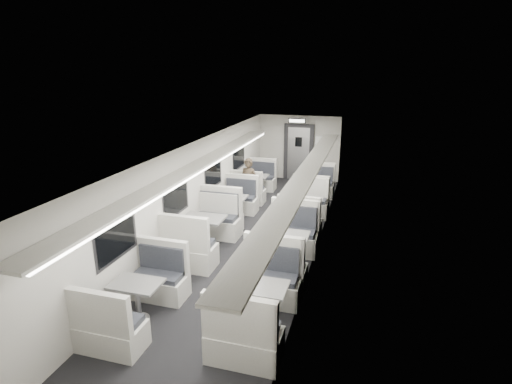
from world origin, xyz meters
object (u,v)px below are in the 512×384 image
Objects in this scene: booth_left_c at (204,233)px; booth_right_d at (259,305)px; booth_left_b at (232,208)px; vestibule_door at (298,153)px; booth_right_c at (285,251)px; booth_left_d at (138,301)px; booth_right_a at (315,192)px; exit_sign at (297,121)px; passenger at (248,183)px; booth_left_a at (255,185)px; booth_right_b at (305,212)px.

booth_right_d is at bearing -50.46° from booth_left_c.
booth_left_b is 0.88× the size of booth_left_c.
vestibule_door is (-1.00, 9.02, 0.65)m from booth_right_d.
booth_right_c is at bearing -81.84° from vestibule_door.
booth_left_d is at bearing -96.06° from vestibule_door.
booth_left_c is 1.15× the size of booth_left_d.
booth_right_a is 3.34× the size of exit_sign.
passenger is at bearing 87.76° from booth_left_c.
booth_right_d is at bearing -73.35° from booth_left_a.
booth_right_c is at bearing -90.00° from booth_right_b.
booth_left_c is 1.07× the size of booth_right_d.
vestibule_door reaches higher than passenger.
booth_right_d is at bearing -65.22° from booth_left_b.
booth_left_d is 5.33m from booth_right_b.
booth_left_d is at bearing -90.00° from booth_left_a.
booth_right_d is 8.80m from exit_sign.
booth_right_a is at bearing -7.18° from booth_left_a.
booth_left_c is 3.76× the size of exit_sign.
vestibule_door is (-1.00, 2.59, 0.67)m from booth_right_a.
booth_right_c is at bearing 50.66° from booth_left_d.
booth_left_c is (0.00, -1.91, 0.05)m from booth_left_b.
booth_right_b reaches higher than booth_left_a.
booth_right_c reaches higher than booth_left_d.
booth_right_a is 1.36× the size of passenger.
booth_left_c is 1.02× the size of booth_right_c.
booth_right_b is 3.46× the size of exit_sign.
exit_sign is at bearing 83.61° from booth_left_d.
booth_right_d is 5.85m from passenger.
exit_sign reaches higher than passenger.
booth_left_b is at bearing -173.76° from booth_right_b.
booth_left_b is 2.90m from booth_right_a.
booth_right_d is at bearing -90.00° from booth_right_a.
vestibule_door reaches higher than booth_left_c.
booth_right_b is at bearing 67.96° from booth_left_d.
booth_left_d is 7.11m from booth_right_a.
booth_right_a is at bearing 90.00° from booth_right_c.
vestibule_door reaches higher than booth_left_a.
booth_right_d is at bearing -90.00° from booth_right_b.
booth_left_b is 3.30× the size of exit_sign.
booth_left_b is 4.73m from exit_sign.
booth_left_b is 4.85m from vestibule_door.
exit_sign is at bearing -90.00° from vestibule_door.
vestibule_door is (-1.00, 4.47, 0.66)m from booth_right_b.
booth_right_c is 2.05m from booth_right_d.
booth_left_b is 1.91m from booth_left_c.
passenger reaches higher than booth_left_d.
booth_left_c is at bearing -116.50° from booth_right_a.
booth_left_c is 3.14m from booth_right_d.
passenger is at bearing 88.83° from booth_left_d.
booth_left_a is 3.24× the size of exit_sign.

